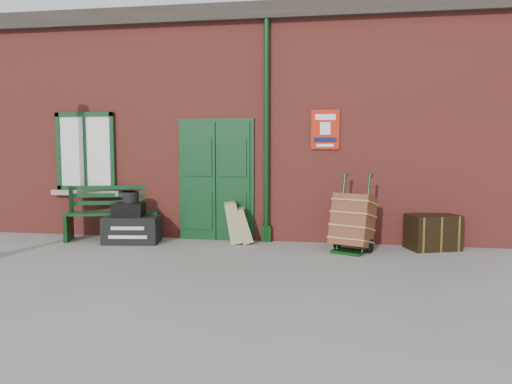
% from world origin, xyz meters
% --- Properties ---
extents(ground, '(80.00, 80.00, 0.00)m').
position_xyz_m(ground, '(0.00, 0.00, 0.00)').
color(ground, gray).
rests_on(ground, ground).
extents(station_building, '(10.30, 4.30, 4.36)m').
position_xyz_m(station_building, '(-0.00, 3.49, 2.16)').
color(station_building, '#94382F').
rests_on(station_building, ground).
extents(bench, '(1.76, 0.95, 1.04)m').
position_xyz_m(bench, '(-2.24, 1.21, 0.52)').
color(bench, '#0F381A').
rests_on(bench, ground).
extents(houdini_trunk, '(1.05, 0.67, 0.49)m').
position_xyz_m(houdini_trunk, '(-1.75, 0.91, 0.25)').
color(houdini_trunk, black).
rests_on(houdini_trunk, ground).
extents(strongbox, '(0.59, 0.47, 0.25)m').
position_xyz_m(strongbox, '(-1.80, 0.91, 0.61)').
color(strongbox, black).
rests_on(strongbox, houdini_trunk).
extents(hatbox, '(0.33, 0.33, 0.20)m').
position_xyz_m(hatbox, '(-1.77, 0.94, 0.83)').
color(hatbox, black).
rests_on(hatbox, strongbox).
extents(suitcase_back, '(0.43, 0.58, 0.75)m').
position_xyz_m(suitcase_back, '(0.06, 1.25, 0.37)').
color(suitcase_back, tan).
rests_on(suitcase_back, ground).
extents(suitcase_front, '(0.47, 0.54, 0.65)m').
position_xyz_m(suitcase_front, '(0.24, 1.25, 0.32)').
color(suitcase_front, tan).
rests_on(suitcase_front, ground).
extents(porter_trolley, '(0.83, 0.86, 1.28)m').
position_xyz_m(porter_trolley, '(2.19, 0.84, 0.50)').
color(porter_trolley, '#0D3512').
rests_on(porter_trolley, ground).
extents(dark_trunk, '(0.96, 0.79, 0.60)m').
position_xyz_m(dark_trunk, '(3.55, 1.25, 0.30)').
color(dark_trunk, black).
rests_on(dark_trunk, ground).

